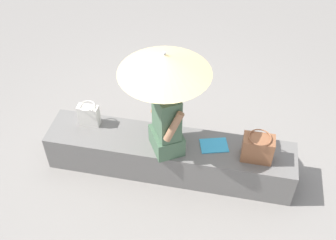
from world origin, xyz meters
The scene contains 7 objects.
ground_plane centered at (0.00, 0.00, 0.00)m, with size 14.00×14.00×0.00m, color gray.
stone_bench centered at (0.00, 0.00, 0.21)m, with size 2.61×0.50×0.43m, color slate.
person_seated centered at (0.01, 0.09, 0.81)m, with size 0.41×0.51×0.90m.
parasol centered at (0.04, 0.04, 1.44)m, with size 0.85×0.85×1.14m.
handbag_black centered at (0.90, -0.10, 0.56)m, with size 0.22×0.17×0.26m.
tote_bag_canvas centered at (-0.89, 0.05, 0.57)m, with size 0.30×0.22×0.30m.
magazine centered at (-0.46, -0.03, 0.43)m, with size 0.28×0.20×0.01m, color #339ED1.
Camera 1 is at (-0.57, 2.87, 3.51)m, focal length 43.73 mm.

